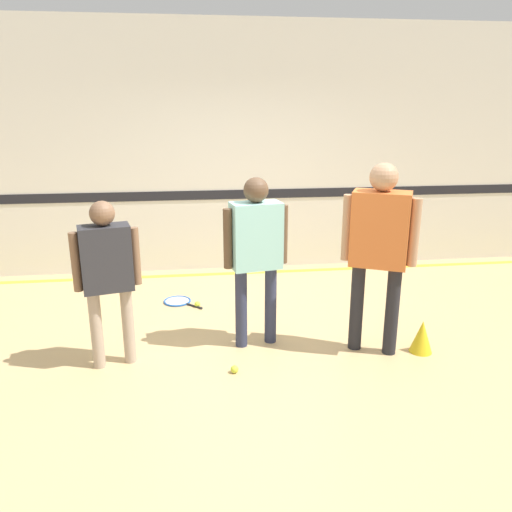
{
  "coord_description": "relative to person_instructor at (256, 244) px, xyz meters",
  "views": [
    {
      "loc": [
        -0.59,
        -4.2,
        2.16
      ],
      "look_at": [
        -0.05,
        0.05,
        0.86
      ],
      "focal_mm": 35.0,
      "sensor_mm": 36.0,
      "label": 1
    }
  ],
  "objects": [
    {
      "name": "ground_plane",
      "position": [
        0.05,
        -0.05,
        -0.97
      ],
      "size": [
        16.0,
        16.0,
        0.0
      ],
      "primitive_type": "plane",
      "color": "tan"
    },
    {
      "name": "wall_back",
      "position": [
        0.05,
        2.35,
        0.62
      ],
      "size": [
        16.0,
        0.07,
        3.2
      ],
      "color": "silver",
      "rests_on": "ground_plane"
    },
    {
      "name": "floor_stripe",
      "position": [
        0.05,
        2.07,
        -0.97
      ],
      "size": [
        14.4,
        0.1,
        0.01
      ],
      "color": "yellow",
      "rests_on": "ground_plane"
    },
    {
      "name": "person_instructor",
      "position": [
        0.0,
        0.0,
        0.0
      ],
      "size": [
        0.59,
        0.32,
        1.57
      ],
      "rotation": [
        0.0,
        0.0,
        0.18
      ],
      "color": "#2D334C",
      "rests_on": "ground_plane"
    },
    {
      "name": "person_student_left",
      "position": [
        -1.27,
        -0.24,
        -0.08
      ],
      "size": [
        0.53,
        0.31,
        1.44
      ],
      "rotation": [
        0.0,
        0.0,
        0.24
      ],
      "color": "tan",
      "rests_on": "ground_plane"
    },
    {
      "name": "person_student_right",
      "position": [
        1.04,
        -0.27,
        0.09
      ],
      "size": [
        0.59,
        0.45,
        1.71
      ],
      "rotation": [
        0.0,
        0.0,
        2.69
      ],
      "color": "#232328",
      "rests_on": "ground_plane"
    },
    {
      "name": "racket_spare_on_floor",
      "position": [
        -0.75,
        1.13,
        -0.96
      ],
      "size": [
        0.5,
        0.48,
        0.03
      ],
      "rotation": [
        0.0,
        0.0,
        5.54
      ],
      "color": "blue",
      "rests_on": "ground_plane"
    },
    {
      "name": "tennis_ball_near_instructor",
      "position": [
        -0.25,
        -0.52,
        -0.94
      ],
      "size": [
        0.07,
        0.07,
        0.07
      ],
      "primitive_type": "sphere",
      "color": "#CCE038",
      "rests_on": "ground_plane"
    },
    {
      "name": "tennis_ball_by_spare_racket",
      "position": [
        -0.54,
        0.96,
        -0.94
      ],
      "size": [
        0.07,
        0.07,
        0.07
      ],
      "primitive_type": "sphere",
      "color": "#CCE038",
      "rests_on": "ground_plane"
    },
    {
      "name": "training_cone",
      "position": [
        1.47,
        -0.36,
        -0.82
      ],
      "size": [
        0.2,
        0.2,
        0.3
      ],
      "color": "yellow",
      "rests_on": "ground_plane"
    }
  ]
}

